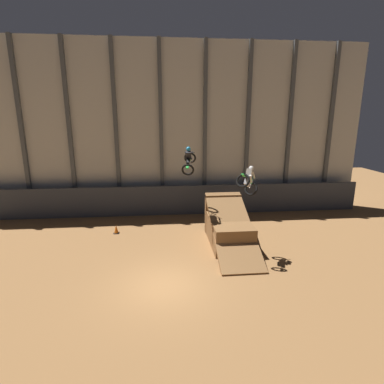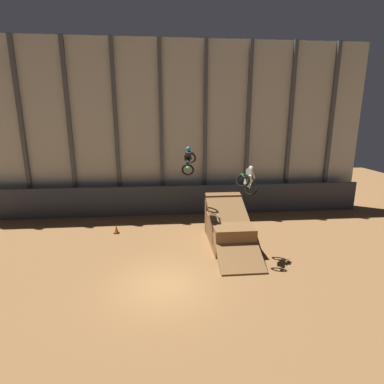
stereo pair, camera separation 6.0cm
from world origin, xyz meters
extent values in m
plane|color=olive|center=(0.00, 0.00, 0.00)|extent=(60.00, 60.00, 0.00)
cube|color=beige|center=(0.00, 11.38, 6.49)|extent=(32.00, 0.12, 12.99)
cube|color=#4C5156|center=(-10.13, 11.18, 6.49)|extent=(0.28, 0.28, 12.99)
cube|color=#4C5156|center=(-6.76, 11.18, 6.49)|extent=(0.28, 0.28, 12.99)
cube|color=#4C5156|center=(-3.38, 11.18, 6.49)|extent=(0.28, 0.28, 12.99)
cube|color=#4C5156|center=(0.00, 11.18, 6.49)|extent=(0.28, 0.28, 12.99)
cube|color=#4C5156|center=(3.38, 11.18, 6.49)|extent=(0.28, 0.28, 12.99)
cube|color=#4C5156|center=(6.76, 11.18, 6.49)|extent=(0.28, 0.28, 12.99)
cube|color=#4C5156|center=(10.13, 11.18, 6.49)|extent=(0.28, 0.28, 12.99)
cube|color=#4C5156|center=(13.51, 11.18, 6.49)|extent=(0.28, 0.28, 12.99)
cube|color=#383D47|center=(0.00, 10.25, 1.15)|extent=(31.36, 0.20, 2.29)
cube|color=brown|center=(3.93, 4.48, 0.76)|extent=(2.26, 4.20, 1.53)
cube|color=brown|center=(3.93, 6.32, 1.27)|extent=(2.30, 0.50, 2.55)
cube|color=olive|center=(3.93, 3.58, 1.27)|extent=(2.30, 6.07, 2.73)
torus|color=black|center=(1.73, 5.72, 5.04)|extent=(0.79, 0.50, 0.72)
torus|color=black|center=(1.48, 4.43, 4.53)|extent=(0.79, 0.50, 0.72)
cube|color=#B7B7BC|center=(1.59, 4.99, 4.88)|extent=(0.29, 0.61, 0.45)
cube|color=green|center=(1.60, 5.07, 5.13)|extent=(0.29, 0.53, 0.38)
cube|color=black|center=(1.53, 4.70, 5.00)|extent=(0.26, 0.59, 0.31)
cube|color=green|center=(1.44, 4.25, 4.74)|extent=(0.21, 0.38, 0.19)
cylinder|color=#B7B7BC|center=(1.68, 5.46, 5.20)|extent=(0.07, 0.07, 0.55)
cylinder|color=black|center=(1.66, 5.34, 5.41)|extent=(0.58, 0.38, 0.04)
cube|color=black|center=(1.55, 4.78, 5.34)|extent=(0.36, 0.50, 0.50)
sphere|color=#2393CC|center=(1.54, 4.76, 5.67)|extent=(0.32, 0.38, 0.34)
cylinder|color=black|center=(1.46, 4.95, 5.12)|extent=(0.19, 0.45, 0.21)
cylinder|color=black|center=(1.69, 4.91, 5.12)|extent=(0.19, 0.45, 0.21)
cylinder|color=black|center=(1.43, 5.02, 5.44)|extent=(0.18, 0.53, 0.09)
cylinder|color=black|center=(1.75, 4.96, 5.44)|extent=(0.18, 0.53, 0.09)
torus|color=black|center=(4.76, 3.02, 3.67)|extent=(0.86, 0.80, 0.69)
torus|color=black|center=(4.03, 2.04, 4.35)|extent=(0.86, 0.80, 0.69)
cube|color=#B7B7BC|center=(4.41, 2.54, 4.14)|extent=(0.50, 0.58, 0.50)
cube|color=green|center=(4.55, 2.74, 4.23)|extent=(0.46, 0.52, 0.42)
cube|color=black|center=(4.35, 2.47, 4.44)|extent=(0.46, 0.53, 0.38)
cube|color=green|center=(4.05, 2.07, 4.63)|extent=(0.32, 0.36, 0.23)
cylinder|color=#B7B7BC|center=(4.74, 2.99, 3.97)|extent=(0.32, 0.40, 0.39)
cylinder|color=black|center=(4.79, 3.05, 4.20)|extent=(0.66, 0.12, 0.04)
cube|color=silver|center=(4.54, 2.72, 4.59)|extent=(0.39, 0.39, 0.53)
sphere|color=silver|center=(4.68, 2.91, 4.82)|extent=(0.42, 0.44, 0.35)
cylinder|color=silver|center=(4.40, 2.73, 4.33)|extent=(0.26, 0.29, 0.43)
cylinder|color=silver|center=(4.59, 2.59, 4.33)|extent=(0.26, 0.29, 0.43)
cylinder|color=silver|center=(4.54, 2.99, 4.49)|extent=(0.30, 0.37, 0.45)
cylinder|color=silver|center=(4.80, 2.80, 4.49)|extent=(0.30, 0.37, 0.45)
cube|color=black|center=(-3.07, 6.65, 0.01)|extent=(0.36, 0.36, 0.03)
cone|color=orange|center=(-3.07, 6.65, 0.31)|extent=(0.28, 0.28, 0.55)
camera|label=1|loc=(0.10, -12.18, 7.43)|focal=28.00mm
camera|label=2|loc=(0.16, -12.19, 7.43)|focal=28.00mm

